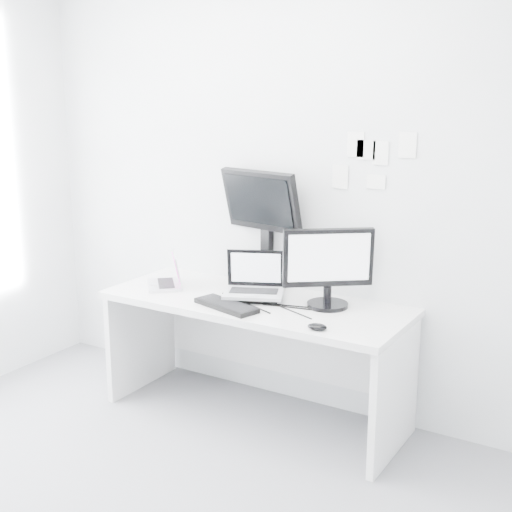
# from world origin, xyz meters

# --- Properties ---
(back_wall) EXTENTS (3.60, 0.00, 3.60)m
(back_wall) POSITION_xyz_m (0.00, 1.60, 1.35)
(back_wall) COLOR silver
(back_wall) RESTS_ON ground
(desk) EXTENTS (1.80, 0.70, 0.73)m
(desk) POSITION_xyz_m (0.00, 1.25, 0.36)
(desk) COLOR silver
(desk) RESTS_ON ground
(macbook) EXTENTS (0.35, 0.36, 0.22)m
(macbook) POSITION_xyz_m (-0.63, 1.21, 0.84)
(macbook) COLOR silver
(macbook) RESTS_ON desk
(speaker) EXTENTS (0.09, 0.09, 0.15)m
(speaker) POSITION_xyz_m (-0.25, 1.53, 0.81)
(speaker) COLOR black
(speaker) RESTS_ON desk
(dell_laptop) EXTENTS (0.42, 0.38, 0.28)m
(dell_laptop) POSITION_xyz_m (-0.01, 1.26, 0.87)
(dell_laptop) COLOR #ADAFB4
(dell_laptop) RESTS_ON desk
(rear_monitor) EXTENTS (0.57, 0.29, 0.74)m
(rear_monitor) POSITION_xyz_m (-0.12, 1.55, 1.10)
(rear_monitor) COLOR black
(rear_monitor) RESTS_ON desk
(samsung_monitor) EXTENTS (0.54, 0.49, 0.46)m
(samsung_monitor) POSITION_xyz_m (0.41, 1.35, 0.96)
(samsung_monitor) COLOR black
(samsung_monitor) RESTS_ON desk
(keyboard) EXTENTS (0.42, 0.24, 0.03)m
(keyboard) POSITION_xyz_m (-0.06, 1.04, 0.74)
(keyboard) COLOR black
(keyboard) RESTS_ON desk
(mouse) EXTENTS (0.11, 0.08, 0.03)m
(mouse) POSITION_xyz_m (0.54, 0.98, 0.75)
(mouse) COLOR black
(mouse) RESTS_ON desk
(wall_note_0) EXTENTS (0.10, 0.00, 0.14)m
(wall_note_0) POSITION_xyz_m (0.45, 1.59, 1.62)
(wall_note_0) COLOR white
(wall_note_0) RESTS_ON back_wall
(wall_note_1) EXTENTS (0.09, 0.00, 0.13)m
(wall_note_1) POSITION_xyz_m (0.60, 1.59, 1.58)
(wall_note_1) COLOR white
(wall_note_1) RESTS_ON back_wall
(wall_note_2) EXTENTS (0.10, 0.00, 0.14)m
(wall_note_2) POSITION_xyz_m (0.75, 1.59, 1.63)
(wall_note_2) COLOR white
(wall_note_2) RESTS_ON back_wall
(wall_note_3) EXTENTS (0.11, 0.00, 0.08)m
(wall_note_3) POSITION_xyz_m (0.58, 1.59, 1.42)
(wall_note_3) COLOR white
(wall_note_3) RESTS_ON back_wall
(wall_note_4) EXTENTS (0.11, 0.00, 0.11)m
(wall_note_4) POSITION_xyz_m (0.51, 1.59, 1.59)
(wall_note_4) COLOR white
(wall_note_4) RESTS_ON back_wall
(wall_note_5) EXTENTS (0.10, 0.00, 0.13)m
(wall_note_5) POSITION_xyz_m (0.36, 1.59, 1.43)
(wall_note_5) COLOR white
(wall_note_5) RESTS_ON back_wall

